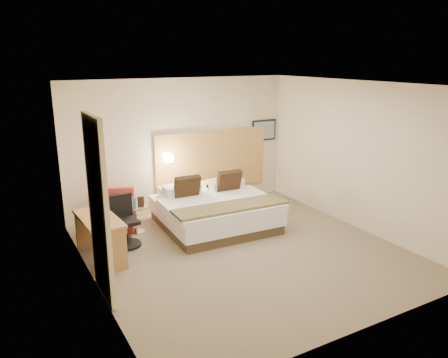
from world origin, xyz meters
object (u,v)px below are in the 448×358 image
bed (214,210)px  desk (101,226)px  side_table (136,218)px  desk_chair (125,226)px  lounge_chair (114,216)px

bed → desk: bearing=-169.8°
bed → desk: size_ratio=1.79×
side_table → desk_chair: size_ratio=0.59×
side_table → desk: 1.19m
lounge_chair → desk_chair: desk_chair is taller
side_table → desk_chair: 0.58m
desk_chair → lounge_chair: bearing=90.8°
side_table → desk: desk is taller
side_table → bed: bearing=-16.6°
side_table → desk_chair: desk_chair is taller
desk → desk_chair: bearing=36.2°
bed → desk_chair: bearing=-178.4°
desk_chair → bed: bearing=1.6°
side_table → desk_chair: bearing=-125.9°
lounge_chair → desk_chair: bearing=-89.2°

